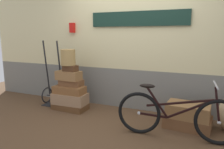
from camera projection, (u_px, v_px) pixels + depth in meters
name	position (u px, v px, depth m)	size (l,w,h in m)	color
ground	(114.00, 123.00, 3.70)	(8.82, 5.20, 0.06)	#513823
station_building	(131.00, 46.00, 4.22)	(6.82, 0.74, 2.49)	slate
suitcase_0	(70.00, 106.00, 4.29)	(0.68, 0.36, 0.11)	brown
suitcase_1	(70.00, 99.00, 4.26)	(0.67, 0.35, 0.21)	#937051
suitcase_2	(69.00, 90.00, 4.22)	(0.61, 0.30, 0.14)	brown
suitcase_3	(71.00, 83.00, 4.24)	(0.44, 0.25, 0.12)	brown
suitcase_4	(69.00, 76.00, 4.20)	(0.48, 0.25, 0.17)	olive
suitcase_5	(70.00, 68.00, 4.16)	(0.29, 0.16, 0.12)	#4C2D19
suitcase_6	(188.00, 122.00, 3.46)	(0.70, 0.46, 0.18)	brown
suitcase_7	(188.00, 111.00, 3.40)	(0.64, 0.41, 0.22)	olive
wicker_basket	(68.00, 57.00, 4.14)	(0.28, 0.28, 0.30)	#A8844C
luggage_trolley	(54.00, 91.00, 4.58)	(0.43, 0.39, 1.34)	black
bicycle	(176.00, 116.00, 3.04)	(1.71, 0.46, 0.83)	black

